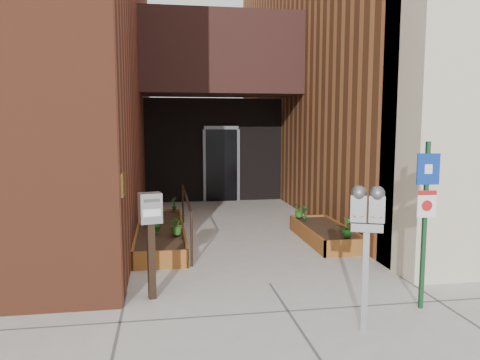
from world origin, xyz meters
name	(u,v)px	position (x,y,z in m)	size (l,w,h in m)	color
ground	(270,284)	(0.00, 0.00, 0.00)	(80.00, 80.00, 0.00)	#9E9991
architecture	(208,24)	(-0.18, 6.89, 4.98)	(20.00, 14.60, 10.00)	brown
planter_left	(161,235)	(-1.55, 2.70, 0.13)	(0.90, 3.60, 0.30)	brown
planter_right	(325,234)	(1.60, 2.20, 0.13)	(0.80, 2.20, 0.30)	brown
handrail	(186,203)	(-1.05, 2.65, 0.75)	(0.04, 3.34, 0.90)	black
parking_meter	(367,219)	(0.69, -1.63, 1.25)	(0.37, 0.25, 1.62)	#959597
sign_post	(426,207)	(1.65, -1.17, 1.27)	(0.28, 0.07, 2.07)	#163D21
payment_dropbox	(151,223)	(-1.65, -0.29, 1.01)	(0.32, 0.26, 1.40)	black
shrub_left_a	(177,224)	(-1.25, 1.97, 0.48)	(0.33, 0.33, 0.36)	#2C631C
shrub_left_b	(156,224)	(-1.63, 2.17, 0.46)	(0.18, 0.18, 0.33)	#1A5919
shrub_left_c	(151,216)	(-1.74, 2.84, 0.48)	(0.20, 0.20, 0.35)	#1E5D1A
shrub_left_d	(174,204)	(-1.25, 4.30, 0.46)	(0.17, 0.17, 0.32)	#164F17
shrub_right_a	(347,227)	(1.68, 1.30, 0.47)	(0.19, 0.19, 0.35)	#1F601B
shrub_right_b	(305,213)	(1.37, 2.76, 0.45)	(0.16, 0.16, 0.31)	#17521B
shrub_right_c	(299,210)	(1.35, 3.10, 0.46)	(0.29, 0.29, 0.32)	#2B611B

